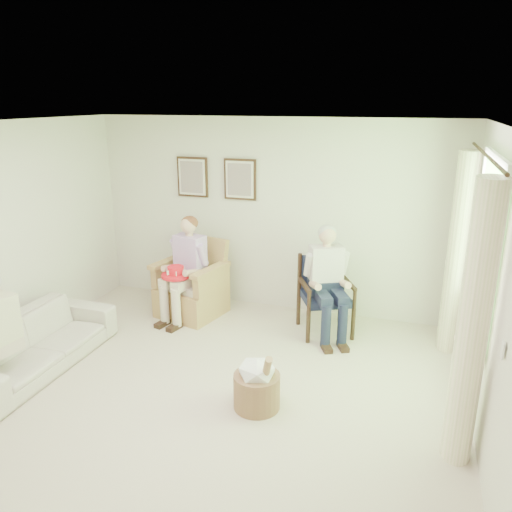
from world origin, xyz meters
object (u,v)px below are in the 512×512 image
object	(u,v)px
hatbox	(257,384)
sofa	(35,343)
wood_armchair	(327,291)
red_hat	(176,273)
person_wicker	(187,262)
wicker_armchair	(192,291)
person_dark	(326,275)

from	to	relation	value
hatbox	sofa	bearing A→B (deg)	-179.20
wood_armchair	red_hat	distance (m)	1.93
person_wicker	wicker_armchair	bearing A→B (deg)	103.55
wicker_armchair	red_hat	distance (m)	0.50
wicker_armchair	red_hat	xyz separation A→B (m)	(-0.06, -0.33, 0.36)
wicker_armchair	red_hat	world-z (taller)	wicker_armchair
red_hat	person_dark	bearing A→B (deg)	7.49
wicker_armchair	hatbox	xyz separation A→B (m)	(1.51, -1.82, -0.07)
person_wicker	hatbox	xyz separation A→B (m)	(1.51, -1.68, -0.53)
wicker_armchair	person_wicker	world-z (taller)	person_wicker
sofa	red_hat	world-z (taller)	red_hat
person_dark	hatbox	distance (m)	1.84
wood_armchair	person_dark	distance (m)	0.32
person_dark	red_hat	world-z (taller)	person_dark
wood_armchair	sofa	world-z (taller)	wood_armchair
wicker_armchair	person_wicker	xyz separation A→B (m)	(-0.00, -0.14, 0.46)
wood_armchair	red_hat	bearing A→B (deg)	165.81
sofa	red_hat	distance (m)	1.83
person_wicker	person_dark	bearing A→B (deg)	15.08
person_wicker	person_dark	xyz separation A→B (m)	(1.82, 0.05, 0.01)
red_hat	wood_armchair	bearing A→B (deg)	12.10
person_wicker	red_hat	world-z (taller)	person_wicker
sofa	person_dark	xyz separation A→B (m)	(2.82, 1.77, 0.50)
wicker_armchair	wood_armchair	bearing A→B (deg)	15.73
wood_armchair	hatbox	bearing A→B (deg)	-125.64
sofa	person_wicker	size ratio (longest dim) A/B	1.45
sofa	person_wicker	distance (m)	2.05
red_hat	person_wicker	bearing A→B (deg)	72.99
wicker_armchair	wood_armchair	world-z (taller)	wicker_armchair
person_wicker	red_hat	distance (m)	0.23
sofa	person_dark	world-z (taller)	person_dark
sofa	hatbox	distance (m)	2.51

